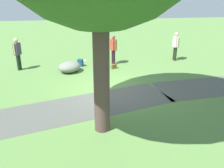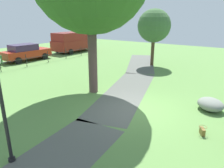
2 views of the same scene
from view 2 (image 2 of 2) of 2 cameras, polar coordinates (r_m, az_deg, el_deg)
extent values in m
plane|color=#578140|center=(9.56, 6.18, -6.83)|extent=(48.00, 48.00, 0.00)
cube|color=#51534D|center=(11.71, 3.92, -2.02)|extent=(8.28, 4.34, 0.01)
cube|color=#51534D|center=(19.33, 7.98, 5.84)|extent=(8.12, 5.47, 0.01)
cylinder|color=brown|center=(11.21, -5.35, 7.61)|extent=(0.48, 0.48, 3.99)
cylinder|color=#4C3927|center=(18.25, 11.07, 8.73)|extent=(0.28, 0.28, 2.36)
sphere|color=#3F6439|center=(18.05, 11.48, 15.42)|extent=(2.71, 2.71, 2.71)
cylinder|color=black|center=(7.04, -25.80, -18.08)|extent=(0.20, 0.20, 0.10)
cylinder|color=black|center=(6.39, -27.44, -8.05)|extent=(0.10, 0.10, 2.81)
ellipsoid|color=gray|center=(10.31, 25.40, -5.04)|extent=(1.60, 1.60, 0.54)
cube|color=brown|center=(8.20, 23.54, -11.84)|extent=(0.34, 0.26, 0.24)
torus|color=brown|center=(8.12, 23.70, -10.73)|extent=(0.37, 0.37, 0.02)
cube|color=#232326|center=(17.70, -28.45, 5.04)|extent=(22.00, 0.04, 0.04)
cylinder|color=black|center=(17.73, -28.37, 4.49)|extent=(0.05, 0.05, 1.05)
cylinder|color=black|center=(18.79, -22.46, 5.93)|extent=(0.05, 0.05, 1.05)
cylinder|color=black|center=(20.03, -17.20, 7.16)|extent=(0.05, 0.05, 1.05)
cylinder|color=black|center=(21.43, -12.57, 8.18)|extent=(0.05, 0.05, 1.05)
cylinder|color=black|center=(22.95, -8.51, 9.03)|extent=(0.05, 0.05, 1.05)
cylinder|color=black|center=(24.57, -4.96, 9.74)|extent=(0.05, 0.05, 1.05)
cube|color=#B22D18|center=(21.69, -22.36, 7.72)|extent=(4.50, 2.00, 0.70)
cube|color=#3B2449|center=(21.48, -23.18, 9.25)|extent=(2.38, 1.75, 0.56)
cylinder|color=black|center=(23.18, -20.45, 7.63)|extent=(0.61, 0.19, 0.60)
cylinder|color=black|center=(21.71, -17.95, 7.26)|extent=(0.61, 0.19, 0.60)
cylinder|color=black|center=(21.90, -26.51, 6.34)|extent=(0.61, 0.19, 0.60)
cylinder|color=black|center=(20.34, -24.30, 5.88)|extent=(0.61, 0.19, 0.60)
cube|color=maroon|center=(25.70, -10.54, 10.60)|extent=(5.12, 2.27, 1.10)
cube|color=maroon|center=(25.60, -10.67, 12.81)|extent=(4.86, 2.16, 0.90)
cylinder|color=black|center=(27.67, -9.81, 9.99)|extent=(0.60, 0.16, 0.60)
cylinder|color=black|center=(26.16, -6.23, 9.69)|extent=(0.60, 0.16, 0.60)
cylinder|color=black|center=(25.53, -14.81, 9.01)|extent=(0.60, 0.16, 0.60)
cylinder|color=black|center=(23.88, -11.24, 8.68)|extent=(0.60, 0.16, 0.60)
camera|label=1|loc=(16.70, -23.32, 17.54)|focal=40.27mm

